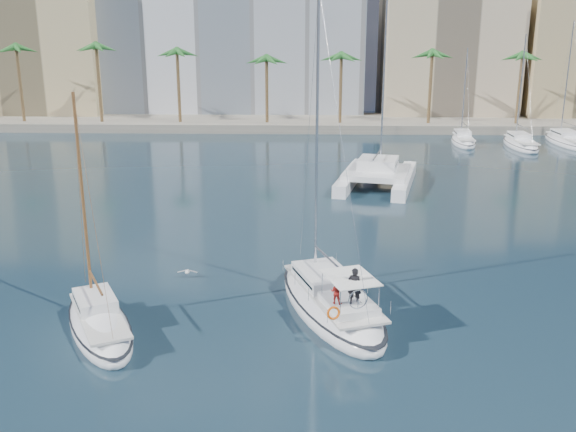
{
  "coord_description": "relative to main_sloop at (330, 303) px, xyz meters",
  "views": [
    {
      "loc": [
        0.46,
        -33.34,
        13.94
      ],
      "look_at": [
        -0.6,
        1.5,
        3.71
      ],
      "focal_mm": 40.0,
      "sensor_mm": 36.0,
      "label": 1
    }
  ],
  "objects": [
    {
      "name": "quay",
      "position": [
        -1.71,
        64.22,
        0.08
      ],
      "size": [
        120.0,
        14.0,
        1.2
      ],
      "primitive_type": "cube",
      "color": "gray",
      "rests_on": "ground"
    },
    {
      "name": "moored_yacht_b",
      "position": [
        24.79,
        48.22,
        -0.52
      ],
      "size": [
        3.32,
        10.83,
        13.72
      ],
      "primitive_type": null,
      "rotation": [
        0.0,
        0.0,
        -0.02
      ],
      "color": "white",
      "rests_on": "ground"
    },
    {
      "name": "moored_yacht_a",
      "position": [
        18.29,
        50.22,
        -0.52
      ],
      "size": [
        3.37,
        9.52,
        11.9
      ],
      "primitive_type": null,
      "rotation": [
        0.0,
        0.0,
        -0.07
      ],
      "color": "white",
      "rests_on": "ground"
    },
    {
      "name": "building_modern",
      "position": [
        -13.71,
        76.22,
        13.48
      ],
      "size": [
        42.0,
        16.0,
        28.0
      ],
      "primitive_type": "cube",
      "color": "silver",
      "rests_on": "ground"
    },
    {
      "name": "small_sloop",
      "position": [
        -11.06,
        -2.65,
        -0.09
      ],
      "size": [
        6.14,
        8.52,
        11.86
      ],
      "rotation": [
        0.0,
        0.0,
        0.48
      ],
      "color": "white",
      "rests_on": "ground"
    },
    {
      "name": "palm_centre",
      "position": [
        -1.71,
        60.22,
        9.76
      ],
      "size": [
        3.6,
        3.6,
        12.3
      ],
      "color": "brown",
      "rests_on": "ground"
    },
    {
      "name": "main_sloop",
      "position": [
        0.0,
        0.0,
        0.0
      ],
      "size": [
        7.01,
        11.72,
        16.59
      ],
      "rotation": [
        0.0,
        0.0,
        0.33
      ],
      "color": "white",
      "rests_on": "ground"
    },
    {
      "name": "building_beige",
      "position": [
        20.29,
        73.22,
        9.48
      ],
      "size": [
        20.0,
        14.0,
        20.0
      ],
      "primitive_type": "cube",
      "color": "tan",
      "rests_on": "ground"
    },
    {
      "name": "catamaran",
      "position": [
        5.24,
        27.87,
        0.64
      ],
      "size": [
        8.84,
        13.48,
        18.03
      ],
      "rotation": [
        0.0,
        0.0,
        -0.23
      ],
      "color": "white",
      "rests_on": "ground"
    },
    {
      "name": "moored_yacht_c",
      "position": [
        31.29,
        50.22,
        -0.52
      ],
      "size": [
        3.98,
        12.33,
        15.54
      ],
      "primitive_type": null,
      "rotation": [
        0.0,
        0.0,
        0.03
      ],
      "color": "white",
      "rests_on": "ground"
    },
    {
      "name": "palm_right",
      "position": [
        32.29,
        60.22,
        9.76
      ],
      "size": [
        3.6,
        3.6,
        12.3
      ],
      "color": "brown",
      "rests_on": "ground"
    },
    {
      "name": "seagull",
      "position": [
        -8.13,
        4.36,
        -0.11
      ],
      "size": [
        1.18,
        0.51,
        0.22
      ],
      "color": "silver",
      "rests_on": "ground"
    },
    {
      "name": "ground",
      "position": [
        -1.71,
        3.22,
        -0.52
      ],
      "size": [
        160.0,
        160.0,
        0.0
      ],
      "primitive_type": "plane",
      "color": "black",
      "rests_on": "ground"
    },
    {
      "name": "building_tan_left",
      "position": [
        -43.71,
        72.22,
        10.48
      ],
      "size": [
        22.0,
        14.0,
        22.0
      ],
      "primitive_type": "cube",
      "color": "tan",
      "rests_on": "ground"
    },
    {
      "name": "palm_left",
      "position": [
        -35.71,
        60.22,
        9.76
      ],
      "size": [
        3.6,
        3.6,
        12.3
      ],
      "color": "brown",
      "rests_on": "ground"
    }
  ]
}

